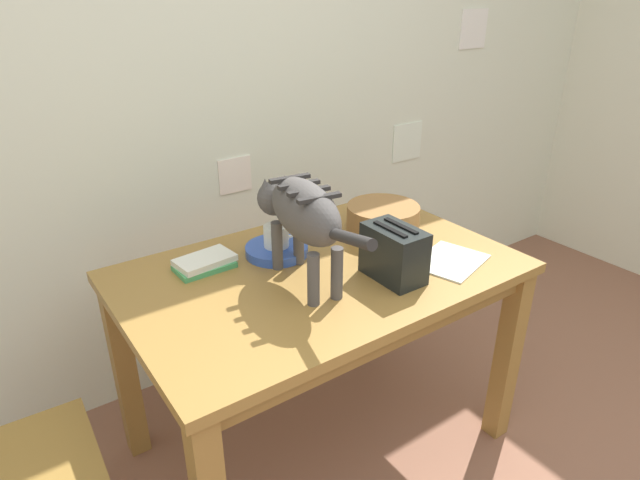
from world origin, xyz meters
TOP-DOWN VIEW (x-y plane):
  - wall_rear at (0.00, 1.87)m, footprint 5.35×0.11m
  - dining_table at (0.03, 1.14)m, footprint 1.27×0.82m
  - cat at (-0.06, 1.12)m, footprint 0.18×0.64m
  - saucer_bowl at (-0.04, 1.31)m, footprint 0.22×0.22m
  - coffee_mug at (-0.03, 1.31)m, footprint 0.13×0.09m
  - magazine at (0.41, 0.93)m, footprint 0.29×0.25m
  - book_stack at (-0.28, 1.36)m, footprint 0.20×0.13m
  - wicker_basket at (0.38, 1.23)m, footprint 0.27×0.27m
  - toaster at (0.18, 0.96)m, footprint 0.12×0.20m

SIDE VIEW (x-z plane):
  - dining_table at x=0.03m, z-range 0.28..1.04m
  - magazine at x=0.41m, z-range 0.75..0.76m
  - saucer_bowl at x=-0.04m, z-range 0.75..0.78m
  - book_stack at x=-0.28m, z-range 0.75..0.79m
  - wicker_basket at x=0.38m, z-range 0.75..0.86m
  - coffee_mug at x=-0.03m, z-range 0.78..0.86m
  - toaster at x=0.18m, z-range 0.75..0.93m
  - cat at x=-0.06m, z-range 0.81..1.14m
  - wall_rear at x=0.00m, z-range 0.00..2.50m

